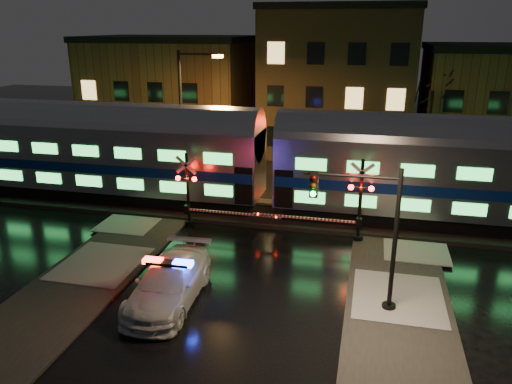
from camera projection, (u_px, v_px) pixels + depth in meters
The scene contains 13 objects.
ground at pixel (256, 252), 23.97m from camera, with size 120.00×120.00×0.00m, color black.
ballast at pixel (276, 214), 28.55m from camera, with size 90.00×4.20×0.24m, color black.
sidewalk_left at pixel (62, 298), 19.80m from camera, with size 4.00×20.00×0.12m, color #2D2D2D.
sidewalk_right at pixel (401, 343), 17.01m from camera, with size 4.00×20.00×0.12m, color #2D2D2D.
building_left at pixel (172, 93), 45.66m from camera, with size 14.00×10.00×9.00m, color #543820.
building_mid at pixel (338, 82), 42.50m from camera, with size 12.00×11.00×11.50m, color brown.
building_right at pixel (502, 106), 39.71m from camera, with size 12.00×10.00×8.50m, color #543820.
train at pixel (269, 158), 27.60m from camera, with size 51.00×3.12×5.92m.
police_car at pixel (169, 283), 19.46m from camera, with size 2.48×5.68×1.80m.
crossing_signal_right at pixel (352, 208), 24.60m from camera, with size 6.06×0.67×4.29m.
crossing_signal_left at pixel (194, 198), 26.40m from camera, with size 5.75×0.65×4.07m.
traffic_light at pixel (370, 237), 18.25m from camera, with size 3.65×0.68×5.64m.
streetlight at pixel (186, 111), 32.11m from camera, with size 2.98×0.31×8.90m.
Camera 1 is at (4.96, -21.24, 10.34)m, focal length 35.00 mm.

